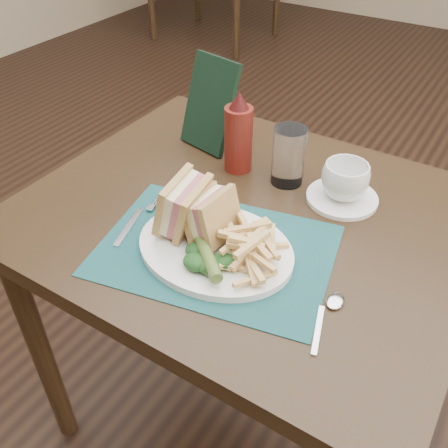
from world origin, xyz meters
name	(u,v)px	position (x,y,z in m)	size (l,w,h in m)	color
floor	(309,303)	(0.00, 0.00, 0.00)	(7.00, 7.00, 0.00)	black
table_main	(242,328)	(0.00, -0.50, 0.38)	(0.90, 0.75, 0.75)	black
placemat	(216,250)	(0.01, -0.64, 0.75)	(0.43, 0.30, 0.00)	#164648
plate	(215,248)	(0.02, -0.64, 0.76)	(0.30, 0.24, 0.01)	white
sandwich_half_a	(173,202)	(-0.08, -0.64, 0.82)	(0.06, 0.11, 0.10)	tan
sandwich_half_b	(203,211)	(-0.02, -0.62, 0.82)	(0.06, 0.10, 0.09)	tan
kale_garnish	(205,257)	(0.03, -0.69, 0.78)	(0.11, 0.08, 0.03)	#133615
pickle_spear	(207,256)	(0.03, -0.70, 0.79)	(0.02, 0.02, 0.12)	#465F24
fries_pile	(251,243)	(0.09, -0.63, 0.80)	(0.18, 0.20, 0.06)	#E3B871
fork	(138,217)	(-0.17, -0.65, 0.76)	(0.03, 0.17, 0.01)	silver
spoon	(325,318)	(0.25, -0.69, 0.76)	(0.03, 0.15, 0.01)	silver
saucer	(342,198)	(0.15, -0.36, 0.76)	(0.15, 0.15, 0.01)	white
coffee_cup	(345,181)	(0.15, -0.36, 0.80)	(0.10, 0.10, 0.08)	white
drinking_glass	(289,156)	(0.02, -0.36, 0.81)	(0.07, 0.07, 0.13)	white
ketchup_bottle	(238,132)	(-0.10, -0.37, 0.84)	(0.06, 0.06, 0.19)	#58150F
check_presenter	(210,104)	(-0.21, -0.31, 0.86)	(0.13, 0.01, 0.22)	black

